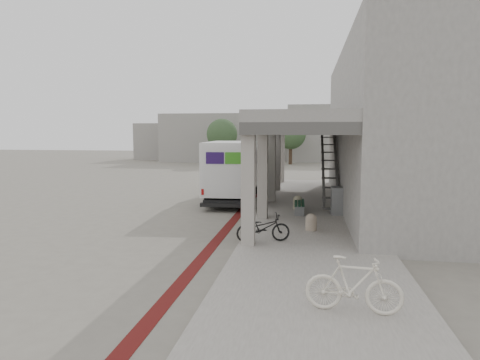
% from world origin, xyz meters
% --- Properties ---
extents(ground, '(120.00, 120.00, 0.00)m').
position_xyz_m(ground, '(0.00, 0.00, 0.00)').
color(ground, slate).
rests_on(ground, ground).
extents(bike_lane_stripe, '(0.35, 40.00, 0.01)m').
position_xyz_m(bike_lane_stripe, '(1.00, 2.00, 0.01)').
color(bike_lane_stripe, '#531210').
rests_on(bike_lane_stripe, ground).
extents(sidewalk, '(4.40, 28.00, 0.12)m').
position_xyz_m(sidewalk, '(4.00, 0.00, 0.06)').
color(sidewalk, gray).
rests_on(sidewalk, ground).
extents(transit_building, '(7.60, 17.00, 7.00)m').
position_xyz_m(transit_building, '(6.83, 4.50, 3.40)').
color(transit_building, gray).
rests_on(transit_building, ground).
extents(distant_backdrop, '(28.00, 10.00, 6.50)m').
position_xyz_m(distant_backdrop, '(-2.84, 35.89, 2.70)').
color(distant_backdrop, gray).
rests_on(distant_backdrop, ground).
extents(tree_left, '(3.20, 3.20, 4.80)m').
position_xyz_m(tree_left, '(-5.00, 28.00, 3.18)').
color(tree_left, '#38281C').
rests_on(tree_left, ground).
extents(tree_mid, '(3.20, 3.20, 4.80)m').
position_xyz_m(tree_mid, '(2.00, 30.00, 3.18)').
color(tree_mid, '#38281C').
rests_on(tree_mid, ground).
extents(tree_right, '(3.20, 3.20, 4.80)m').
position_xyz_m(tree_right, '(10.00, 29.00, 3.18)').
color(tree_right, '#38281C').
rests_on(tree_right, ground).
extents(fedex_truck, '(2.54, 7.03, 2.95)m').
position_xyz_m(fedex_truck, '(0.14, 5.24, 1.57)').
color(fedex_truck, black).
rests_on(fedex_truck, ground).
extents(bench, '(0.44, 1.82, 0.42)m').
position_xyz_m(bench, '(3.49, 1.84, 0.42)').
color(bench, slate).
rests_on(bench, sidewalk).
extents(bollard_near, '(0.38, 0.38, 0.57)m').
position_xyz_m(bollard_near, '(3.94, -1.35, 0.40)').
color(bollard_near, gray).
rests_on(bollard_near, sidewalk).
extents(bollard_far, '(0.39, 0.39, 0.59)m').
position_xyz_m(bollard_far, '(3.40, 2.57, 0.41)').
color(bollard_far, '#9C9677').
rests_on(bollard_far, sidewalk).
extents(utility_cabinet, '(0.51, 0.67, 1.10)m').
position_xyz_m(utility_cabinet, '(5.00, 1.66, 0.67)').
color(utility_cabinet, gray).
rests_on(utility_cabinet, sidewalk).
extents(bicycle_black, '(1.72, 1.02, 0.86)m').
position_xyz_m(bicycle_black, '(2.50, -3.12, 0.55)').
color(bicycle_black, black).
rests_on(bicycle_black, sidewalk).
extents(bicycle_cream, '(1.80, 0.68, 1.05)m').
position_xyz_m(bicycle_cream, '(4.65, -7.94, 0.65)').
color(bicycle_cream, silver).
rests_on(bicycle_cream, sidewalk).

